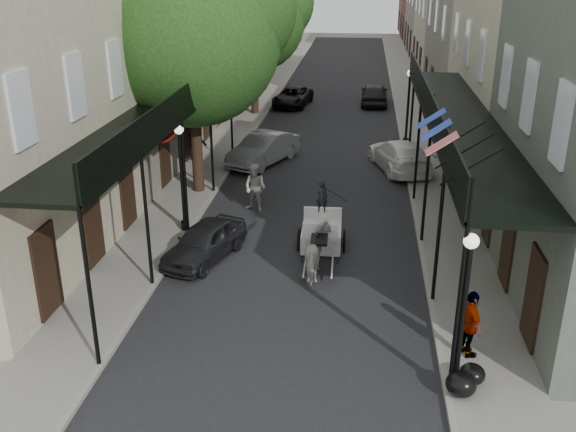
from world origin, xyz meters
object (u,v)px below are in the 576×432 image
(lamppost_left, at_px, (182,176))
(lamppost_right_far, at_px, (408,106))
(lamppost_right_near, at_px, (463,312))
(car_left_mid, at_px, (263,149))
(tree_far, at_px, (260,14))
(pedestrian_sidewalk_left, at_px, (194,140))
(car_right_far, at_px, (374,94))
(car_left_far, at_px, (293,97))
(carriage, at_px, (322,216))
(horse, at_px, (319,253))
(pedestrian_walking, at_px, (255,188))
(pedestrian_sidewalk_right, at_px, (470,324))
(car_left_near, at_px, (205,242))
(car_right_near, at_px, (400,155))
(tree_near, at_px, (202,27))

(lamppost_left, relative_size, lamppost_right_far, 1.00)
(lamppost_right_near, relative_size, car_left_mid, 0.87)
(tree_far, bearing_deg, car_left_mid, -80.61)
(tree_far, relative_size, car_left_mid, 2.02)
(pedestrian_sidewalk_left, bearing_deg, car_right_far, -118.72)
(car_left_far, bearing_deg, tree_far, -115.07)
(carriage, distance_m, car_right_far, 22.18)
(car_left_far, bearing_deg, lamppost_left, -86.64)
(lamppost_right_far, relative_size, car_left_mid, 0.87)
(lamppost_left, height_order, horse, lamppost_left)
(lamppost_right_far, height_order, pedestrian_walking, lamppost_right_far)
(pedestrian_walking, relative_size, car_left_mid, 0.43)
(pedestrian_sidewalk_left, bearing_deg, car_left_far, -101.22)
(lamppost_right_near, relative_size, lamppost_left, 1.00)
(pedestrian_sidewalk_right, distance_m, car_left_near, 8.79)
(lamppost_right_near, relative_size, carriage, 1.48)
(lamppost_right_far, height_order, horse, lamppost_right_far)
(pedestrian_walking, distance_m, pedestrian_sidewalk_right, 11.12)
(pedestrian_walking, height_order, car_left_far, pedestrian_walking)
(pedestrian_sidewalk_right, bearing_deg, car_right_near, -15.27)
(tree_near, bearing_deg, pedestrian_walking, -40.06)
(pedestrian_sidewalk_right, xyz_separation_m, car_right_far, (-1.95, 28.36, -0.26))
(car_left_near, bearing_deg, lamppost_right_far, 81.83)
(tree_far, distance_m, pedestrian_walking, 16.75)
(car_left_mid, xyz_separation_m, car_right_far, (5.20, 13.49, 0.00))
(lamppost_right_near, bearing_deg, lamppost_right_far, 90.00)
(horse, bearing_deg, tree_near, -55.77)
(lamppost_right_far, xyz_separation_m, car_right_far, (-1.50, 9.71, -1.35))
(tree_near, distance_m, pedestrian_sidewalk_right, 14.98)
(pedestrian_sidewalk_right, height_order, car_right_far, pedestrian_sidewalk_right)
(car_left_near, relative_size, car_left_far, 0.83)
(lamppost_right_far, relative_size, carriage, 1.48)
(lamppost_left, distance_m, pedestrian_sidewalk_right, 10.97)
(pedestrian_sidewalk_right, height_order, car_left_near, pedestrian_sidewalk_right)
(pedestrian_sidewalk_right, distance_m, car_right_far, 28.43)
(lamppost_right_near, relative_size, lamppost_right_far, 1.00)
(pedestrian_sidewalk_left, xyz_separation_m, car_right_far, (8.40, 13.60, -0.34))
(car_right_near, bearing_deg, tree_near, 10.63)
(pedestrian_sidewalk_left, xyz_separation_m, car_left_mid, (3.20, 0.11, -0.34))
(carriage, xyz_separation_m, car_left_mid, (-3.28, 8.60, -0.27))
(tree_near, distance_m, car_right_far, 19.68)
(pedestrian_sidewalk_left, relative_size, car_left_far, 0.43)
(lamppost_right_far, distance_m, car_right_near, 4.26)
(tree_near, xyz_separation_m, car_left_near, (1.29, -6.18, -5.89))
(lamppost_right_near, distance_m, pedestrian_sidewalk_right, 1.79)
(lamppost_right_near, bearing_deg, pedestrian_walking, 120.56)
(lamppost_right_far, xyz_separation_m, pedestrian_sidewalk_left, (-9.90, -3.88, -1.00))
(carriage, xyz_separation_m, pedestrian_walking, (-2.68, 2.71, -0.06))
(tree_near, distance_m, tree_far, 14.02)
(tree_far, relative_size, pedestrian_sidewalk_right, 5.11)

